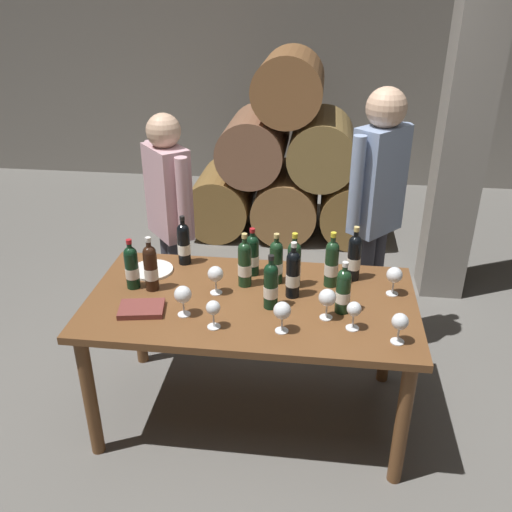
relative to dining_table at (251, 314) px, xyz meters
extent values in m
plane|color=#66635E|center=(0.00, 0.00, -0.67)|extent=(14.00, 14.00, 0.00)
cube|color=gray|center=(0.00, 4.20, 0.73)|extent=(10.00, 0.24, 2.80)
cylinder|color=olive|center=(-0.63, 2.60, -0.37)|extent=(0.60, 0.90, 0.60)
cylinder|color=olive|center=(0.00, 2.60, -0.37)|extent=(0.60, 0.90, 0.60)
cylinder|color=olive|center=(0.63, 2.60, -0.37)|extent=(0.60, 0.90, 0.60)
cylinder|color=#895C43|center=(-0.32, 2.60, 0.18)|extent=(0.60, 0.90, 0.60)
cylinder|color=olive|center=(0.32, 2.60, 0.18)|extent=(0.60, 0.90, 0.60)
cylinder|color=#926037|center=(0.00, 2.60, 0.72)|extent=(0.60, 0.90, 0.60)
cube|color=gray|center=(1.30, 1.60, 0.63)|extent=(0.32, 0.32, 2.60)
cube|color=brown|center=(0.00, 0.00, 0.07)|extent=(1.70, 0.90, 0.04)
cylinder|color=brown|center=(-0.77, -0.39, -0.31)|extent=(0.07, 0.07, 0.72)
cylinder|color=brown|center=(0.77, -0.39, -0.31)|extent=(0.07, 0.07, 0.72)
cylinder|color=brown|center=(-0.77, 0.39, -0.31)|extent=(0.07, 0.07, 0.72)
cylinder|color=brown|center=(0.77, 0.39, -0.31)|extent=(0.07, 0.07, 0.72)
cylinder|color=black|center=(0.53, 0.28, 0.20)|extent=(0.07, 0.07, 0.22)
sphere|color=black|center=(0.53, 0.28, 0.32)|extent=(0.07, 0.07, 0.07)
cylinder|color=black|center=(0.53, 0.28, 0.34)|extent=(0.03, 0.03, 0.07)
cylinder|color=tan|center=(0.53, 0.28, 0.39)|extent=(0.03, 0.03, 0.02)
cylinder|color=silver|center=(0.53, 0.28, 0.19)|extent=(0.07, 0.07, 0.07)
cylinder|color=black|center=(-0.64, 0.05, 0.19)|extent=(0.07, 0.07, 0.20)
sphere|color=black|center=(-0.64, 0.05, 0.29)|extent=(0.07, 0.07, 0.07)
cylinder|color=black|center=(-0.64, 0.05, 0.32)|extent=(0.03, 0.03, 0.06)
cylinder|color=#B21E23|center=(-0.64, 0.05, 0.36)|extent=(0.03, 0.03, 0.02)
cylinder|color=silver|center=(-0.64, 0.05, 0.18)|extent=(0.07, 0.07, 0.06)
cylinder|color=#19381E|center=(0.40, 0.20, 0.20)|extent=(0.07, 0.07, 0.22)
sphere|color=#19381E|center=(0.40, 0.20, 0.32)|extent=(0.07, 0.07, 0.07)
cylinder|color=#19381E|center=(0.40, 0.20, 0.34)|extent=(0.03, 0.03, 0.07)
cylinder|color=gold|center=(0.40, 0.20, 0.39)|extent=(0.03, 0.03, 0.02)
cylinder|color=silver|center=(0.40, 0.20, 0.19)|extent=(0.07, 0.07, 0.07)
cylinder|color=black|center=(0.11, -0.06, 0.19)|extent=(0.07, 0.07, 0.20)
sphere|color=black|center=(0.11, -0.06, 0.30)|extent=(0.07, 0.07, 0.07)
cylinder|color=black|center=(0.11, -0.06, 0.33)|extent=(0.03, 0.03, 0.06)
cylinder|color=black|center=(0.11, -0.06, 0.37)|extent=(0.03, 0.03, 0.02)
cylinder|color=silver|center=(0.11, -0.06, 0.18)|extent=(0.07, 0.07, 0.06)
cylinder|color=black|center=(-0.03, 0.27, 0.19)|extent=(0.07, 0.07, 0.19)
sphere|color=black|center=(-0.03, 0.27, 0.29)|extent=(0.07, 0.07, 0.07)
cylinder|color=black|center=(-0.03, 0.27, 0.32)|extent=(0.03, 0.03, 0.06)
cylinder|color=#B21E23|center=(-0.03, 0.27, 0.36)|extent=(0.03, 0.03, 0.02)
cylinder|color=silver|center=(-0.03, 0.27, 0.18)|extent=(0.07, 0.07, 0.06)
cylinder|color=#19381E|center=(0.46, -0.06, 0.19)|extent=(0.07, 0.07, 0.19)
sphere|color=#19381E|center=(0.46, -0.06, 0.29)|extent=(0.07, 0.07, 0.07)
cylinder|color=#19381E|center=(0.46, -0.06, 0.31)|extent=(0.03, 0.03, 0.06)
cylinder|color=silver|center=(0.46, -0.06, 0.36)|extent=(0.03, 0.03, 0.02)
cylinder|color=silver|center=(0.46, -0.06, 0.18)|extent=(0.07, 0.07, 0.06)
cylinder|color=#19381E|center=(-0.05, 0.14, 0.20)|extent=(0.07, 0.07, 0.21)
sphere|color=#19381E|center=(-0.05, 0.14, 0.31)|extent=(0.07, 0.07, 0.07)
cylinder|color=#19381E|center=(-0.05, 0.14, 0.34)|extent=(0.03, 0.03, 0.07)
cylinder|color=tan|center=(-0.05, 0.14, 0.38)|extent=(0.03, 0.03, 0.02)
cylinder|color=silver|center=(-0.05, 0.14, 0.19)|extent=(0.07, 0.07, 0.06)
cylinder|color=#19381E|center=(0.11, 0.20, 0.19)|extent=(0.07, 0.07, 0.20)
sphere|color=#19381E|center=(0.11, 0.20, 0.30)|extent=(0.07, 0.07, 0.07)
cylinder|color=#19381E|center=(0.11, 0.20, 0.32)|extent=(0.03, 0.03, 0.06)
cylinder|color=tan|center=(0.11, 0.20, 0.37)|extent=(0.03, 0.03, 0.02)
cylinder|color=silver|center=(0.11, 0.20, 0.18)|extent=(0.07, 0.07, 0.06)
cylinder|color=black|center=(0.21, 0.06, 0.20)|extent=(0.07, 0.07, 0.22)
sphere|color=black|center=(0.21, 0.06, 0.31)|extent=(0.07, 0.07, 0.07)
cylinder|color=black|center=(0.21, 0.06, 0.34)|extent=(0.03, 0.03, 0.07)
cylinder|color=silver|center=(0.21, 0.06, 0.39)|extent=(0.03, 0.03, 0.02)
cylinder|color=silver|center=(0.21, 0.06, 0.19)|extent=(0.07, 0.07, 0.06)
cylinder|color=black|center=(-0.54, 0.04, 0.20)|extent=(0.07, 0.07, 0.21)
sphere|color=black|center=(-0.54, 0.04, 0.31)|extent=(0.07, 0.07, 0.07)
cylinder|color=black|center=(-0.54, 0.04, 0.34)|extent=(0.03, 0.03, 0.07)
cylinder|color=silver|center=(-0.54, 0.04, 0.38)|extent=(0.03, 0.03, 0.02)
cylinder|color=silver|center=(-0.54, 0.04, 0.19)|extent=(0.07, 0.07, 0.06)
cylinder|color=black|center=(-0.44, 0.35, 0.19)|extent=(0.07, 0.07, 0.21)
sphere|color=black|center=(-0.44, 0.35, 0.30)|extent=(0.07, 0.07, 0.07)
cylinder|color=black|center=(-0.44, 0.35, 0.33)|extent=(0.03, 0.03, 0.06)
cylinder|color=black|center=(-0.44, 0.35, 0.37)|extent=(0.03, 0.03, 0.02)
cylinder|color=silver|center=(-0.44, 0.35, 0.18)|extent=(0.07, 0.07, 0.06)
cylinder|color=#19381E|center=(0.21, 0.17, 0.20)|extent=(0.07, 0.07, 0.22)
sphere|color=#19381E|center=(0.21, 0.17, 0.31)|extent=(0.07, 0.07, 0.07)
cylinder|color=#19381E|center=(0.21, 0.17, 0.34)|extent=(0.03, 0.03, 0.07)
cylinder|color=gold|center=(0.21, 0.17, 0.39)|extent=(0.03, 0.03, 0.02)
cylinder|color=silver|center=(0.21, 0.17, 0.19)|extent=(0.07, 0.07, 0.07)
cylinder|color=white|center=(0.18, -0.27, 0.09)|extent=(0.06, 0.06, 0.00)
cylinder|color=white|center=(0.18, -0.27, 0.13)|extent=(0.01, 0.01, 0.07)
sphere|color=white|center=(0.18, -0.27, 0.21)|extent=(0.08, 0.08, 0.08)
cylinder|color=white|center=(0.51, -0.20, 0.09)|extent=(0.06, 0.06, 0.00)
cylinder|color=white|center=(0.51, -0.20, 0.13)|extent=(0.01, 0.01, 0.07)
sphere|color=white|center=(0.51, -0.20, 0.20)|extent=(0.07, 0.07, 0.07)
cylinder|color=white|center=(-0.14, -0.27, 0.09)|extent=(0.06, 0.06, 0.00)
cylinder|color=white|center=(-0.14, -0.27, 0.13)|extent=(0.01, 0.01, 0.07)
sphere|color=white|center=(-0.14, -0.27, 0.20)|extent=(0.07, 0.07, 0.07)
cylinder|color=white|center=(0.71, -0.29, 0.09)|extent=(0.06, 0.06, 0.00)
cylinder|color=white|center=(0.71, -0.29, 0.13)|extent=(0.01, 0.01, 0.07)
sphere|color=white|center=(0.71, -0.29, 0.20)|extent=(0.08, 0.08, 0.08)
cylinder|color=white|center=(0.73, 0.14, 0.09)|extent=(0.06, 0.06, 0.00)
cylinder|color=white|center=(0.73, 0.14, 0.13)|extent=(0.01, 0.01, 0.07)
sphere|color=white|center=(0.73, 0.14, 0.21)|extent=(0.08, 0.08, 0.08)
cylinder|color=white|center=(-0.19, 0.04, 0.09)|extent=(0.06, 0.06, 0.00)
cylinder|color=white|center=(-0.19, 0.04, 0.13)|extent=(0.01, 0.01, 0.07)
sphere|color=white|center=(-0.19, 0.04, 0.21)|extent=(0.08, 0.08, 0.08)
cylinder|color=white|center=(0.39, -0.13, 0.09)|extent=(0.06, 0.06, 0.00)
cylinder|color=white|center=(0.39, -0.13, 0.13)|extent=(0.01, 0.01, 0.07)
sphere|color=white|center=(0.39, -0.13, 0.21)|extent=(0.09, 0.09, 0.09)
cylinder|color=white|center=(-0.31, -0.19, 0.09)|extent=(0.06, 0.06, 0.00)
cylinder|color=white|center=(-0.31, -0.19, 0.13)|extent=(0.01, 0.01, 0.07)
sphere|color=white|center=(-0.31, -0.19, 0.21)|extent=(0.09, 0.09, 0.09)
cube|color=brown|center=(-0.53, -0.18, 0.11)|extent=(0.24, 0.20, 0.03)
cylinder|color=white|center=(-0.60, 0.23, 0.10)|extent=(0.24, 0.24, 0.01)
cylinder|color=#383842|center=(0.70, 0.79, -0.24)|extent=(0.11, 0.11, 0.85)
cylinder|color=#383842|center=(0.63, 0.71, -0.24)|extent=(0.11, 0.11, 0.85)
cube|color=#8499BC|center=(0.66, 0.75, 0.51)|extent=(0.35, 0.36, 0.64)
cylinder|color=#8499BC|center=(0.80, 0.91, 0.54)|extent=(0.08, 0.08, 0.54)
cylinder|color=#8499BC|center=(0.52, 0.59, 0.54)|extent=(0.08, 0.08, 0.54)
sphere|color=tan|center=(0.66, 0.75, 0.93)|extent=(0.23, 0.23, 0.23)
cylinder|color=#383842|center=(-0.65, 0.76, -0.28)|extent=(0.11, 0.11, 0.77)
cylinder|color=#383842|center=(-0.58, 0.68, -0.28)|extent=(0.11, 0.11, 0.77)
cube|color=#CC9EA8|center=(-0.62, 0.72, 0.39)|extent=(0.34, 0.36, 0.58)
cylinder|color=#CC9EA8|center=(-0.75, 0.88, 0.42)|extent=(0.08, 0.08, 0.49)
cylinder|color=#CC9EA8|center=(-0.48, 0.56, 0.42)|extent=(0.08, 0.08, 0.49)
sphere|color=tan|center=(-0.62, 0.72, 0.77)|extent=(0.21, 0.21, 0.21)
camera|label=1|loc=(0.33, -2.44, 1.59)|focal=38.98mm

